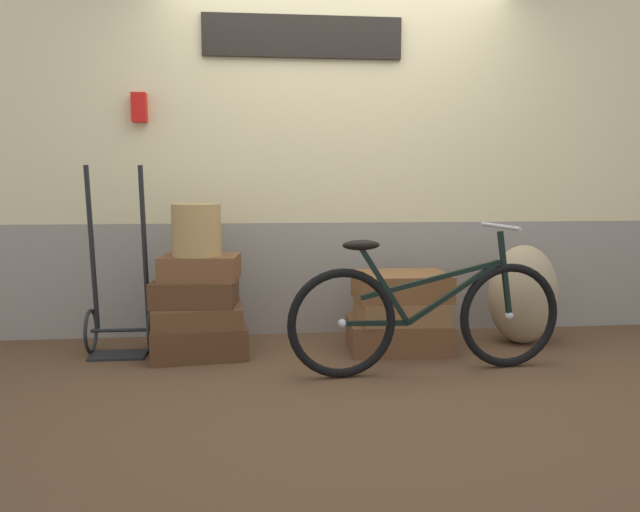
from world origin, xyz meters
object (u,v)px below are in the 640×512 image
object	(u,v)px
burlap_sack	(523,294)
luggage_trolley	(120,311)
suitcase_4	(398,335)
suitcase_2	(195,292)
wicker_basket	(196,230)
bicycle	(427,315)
suitcase_3	(200,267)
suitcase_6	(401,286)
suitcase_0	(199,340)
suitcase_1	(198,315)
suitcase_5	(401,310)

from	to	relation	value
burlap_sack	luggage_trolley	bearing A→B (deg)	179.41
suitcase_4	luggage_trolley	size ratio (longest dim) A/B	0.53
suitcase_2	luggage_trolley	bearing A→B (deg)	174.35
wicker_basket	suitcase_4	bearing A→B (deg)	0.28
bicycle	luggage_trolley	bearing A→B (deg)	161.91
suitcase_3	suitcase_6	xyz separation A→B (m)	(1.32, -0.02, -0.14)
suitcase_0	suitcase_3	size ratio (longest dim) A/B	1.24
suitcase_1	suitcase_4	size ratio (longest dim) A/B	0.86
suitcase_4	suitcase_5	distance (m)	0.17
suitcase_3	wicker_basket	distance (m)	0.25
suitcase_5	bicycle	xyz separation A→B (m)	(0.04, -0.50, 0.07)
suitcase_3	wicker_basket	xyz separation A→B (m)	(-0.02, -0.03, 0.24)
burlap_sack	suitcase_1	bearing A→B (deg)	-177.53
suitcase_4	wicker_basket	size ratio (longest dim) A/B	1.97
suitcase_3	bicycle	size ratio (longest dim) A/B	0.29
suitcase_2	suitcase_6	distance (m)	1.36
suitcase_3	burlap_sack	bearing A→B (deg)	6.96
suitcase_0	suitcase_4	world-z (taller)	suitcase_0
luggage_trolley	burlap_sack	bearing A→B (deg)	-0.59
suitcase_0	suitcase_6	bearing A→B (deg)	-6.58
suitcase_3	bicycle	xyz separation A→B (m)	(1.36, -0.53, -0.23)
suitcase_4	suitcase_5	size ratio (longest dim) A/B	1.14
suitcase_6	wicker_basket	xyz separation A→B (m)	(-1.34, -0.01, 0.39)
suitcase_2	suitcase_5	distance (m)	1.36
suitcase_3	luggage_trolley	distance (m)	0.62
suitcase_0	wicker_basket	bearing A→B (deg)	-76.81
bicycle	suitcase_6	bearing A→B (deg)	94.08
suitcase_1	wicker_basket	size ratio (longest dim) A/B	1.70
suitcase_1	luggage_trolley	distance (m)	0.53
suitcase_3	suitcase_5	size ratio (longest dim) A/B	0.85
suitcase_6	bicycle	bearing A→B (deg)	-86.33
suitcase_3	suitcase_6	distance (m)	1.33
wicker_basket	bicycle	bearing A→B (deg)	-20.20
suitcase_4	suitcase_6	size ratio (longest dim) A/B	1.08
bicycle	suitcase_0	bearing A→B (deg)	159.70
suitcase_1	suitcase_6	world-z (taller)	suitcase_6
suitcase_3	luggage_trolley	world-z (taller)	luggage_trolley
suitcase_0	bicycle	size ratio (longest dim) A/B	0.36
suitcase_4	burlap_sack	size ratio (longest dim) A/B	0.95
suitcase_0	suitcase_1	bearing A→B (deg)	-98.47
suitcase_0	suitcase_6	size ratio (longest dim) A/B	0.99
suitcase_4	luggage_trolley	world-z (taller)	luggage_trolley
suitcase_2	bicycle	xyz separation A→B (m)	(1.39, -0.53, -0.07)
suitcase_2	luggage_trolley	world-z (taller)	luggage_trolley
suitcase_1	suitcase_5	bearing A→B (deg)	-3.97
suitcase_6	bicycle	size ratio (longest dim) A/B	0.36
suitcase_4	wicker_basket	bearing A→B (deg)	-176.84
suitcase_2	wicker_basket	size ratio (longest dim) A/B	1.58
wicker_basket	suitcase_0	bearing A→B (deg)	109.94
suitcase_4	burlap_sack	xyz separation A→B (m)	(0.91, 0.08, 0.25)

